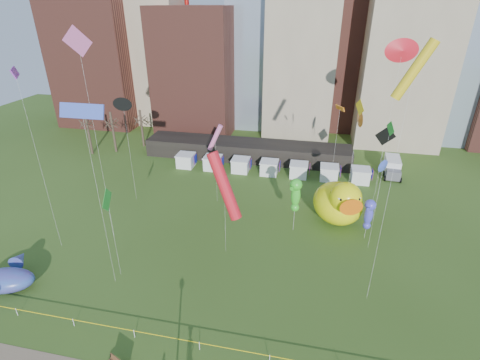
% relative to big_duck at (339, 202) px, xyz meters
% --- Properties ---
extents(ground, '(160.00, 160.00, 0.00)m').
position_rel_big_duck_xyz_m(ground, '(-12.00, -22.89, -3.11)').
color(ground, '#334C17').
rests_on(ground, ground).
extents(skyline, '(101.00, 23.00, 68.00)m').
position_rel_big_duck_xyz_m(skyline, '(-9.75, 38.17, 18.33)').
color(skyline, brown).
rests_on(skyline, ground).
extents(pavilion, '(38.00, 6.00, 3.20)m').
position_rel_big_duck_xyz_m(pavilion, '(-16.00, 19.11, -1.51)').
color(pavilion, black).
rests_on(pavilion, ground).
extents(vendor_tents, '(33.24, 2.80, 2.40)m').
position_rel_big_duck_xyz_m(vendor_tents, '(-10.98, 13.11, -2.00)').
color(vendor_tents, white).
rests_on(vendor_tents, ground).
extents(bare_trees, '(8.44, 6.44, 8.50)m').
position_rel_big_duck_xyz_m(bare_trees, '(-42.17, 17.65, 0.91)').
color(bare_trees, '#382B21').
rests_on(bare_trees, ground).
extents(caution_tape, '(50.00, 0.06, 0.90)m').
position_rel_big_duck_xyz_m(caution_tape, '(-12.00, -22.89, -2.43)').
color(caution_tape, white).
rests_on(caution_tape, ground).
extents(big_duck, '(8.18, 9.54, 6.76)m').
position_rel_big_duck_xyz_m(big_duck, '(0.00, 0.00, 0.00)').
color(big_duck, '#FBF70C').
rests_on(big_duck, ground).
extents(small_duck, '(3.52, 4.49, 3.34)m').
position_rel_big_duck_xyz_m(small_duck, '(-0.31, 1.12, -1.57)').
color(small_duck, white).
rests_on(small_duck, ground).
extents(seahorse_green, '(1.97, 2.21, 7.39)m').
position_rel_big_duck_xyz_m(seahorse_green, '(-5.60, -3.10, 2.40)').
color(seahorse_green, silver).
rests_on(seahorse_green, ground).
extents(seahorse_purple, '(1.71, 1.95, 5.49)m').
position_rel_big_duck_xyz_m(seahorse_purple, '(3.34, -3.06, 0.68)').
color(seahorse_purple, silver).
rests_on(seahorse_purple, ground).
extents(whale_inflatable, '(6.44, 7.52, 2.59)m').
position_rel_big_duck_xyz_m(whale_inflatable, '(-33.66, -19.86, -1.92)').
color(whale_inflatable, '#583694').
rests_on(whale_inflatable, ground).
extents(box_truck, '(2.98, 6.57, 2.72)m').
position_rel_big_duck_xyz_m(box_truck, '(9.58, 17.47, -1.71)').
color(box_truck, white).
rests_on(box_truck, ground).
extents(kite_0, '(4.57, 3.04, 12.50)m').
position_rel_big_duck_xyz_m(kite_0, '(-13.10, -9.24, 5.62)').
color(kite_0, silver).
rests_on(kite_0, ground).
extents(kite_1, '(1.47, 2.70, 24.69)m').
position_rel_big_duck_xyz_m(kite_1, '(-27.68, -9.23, 19.58)').
color(kite_1, silver).
rests_on(kite_1, ground).
extents(kite_2, '(2.51, 1.45, 11.79)m').
position_rel_big_duck_xyz_m(kite_2, '(5.40, 6.53, 7.13)').
color(kite_2, silver).
rests_on(kite_2, ground).
extents(kite_3, '(0.37, 2.40, 10.52)m').
position_rel_big_duck_xyz_m(kite_3, '(-23.29, -15.60, 6.08)').
color(kite_3, silver).
rests_on(kite_3, ground).
extents(kite_4, '(2.68, 0.84, 24.44)m').
position_rel_big_duck_xyz_m(kite_4, '(2.60, -13.65, 19.05)').
color(kite_4, silver).
rests_on(kite_4, ground).
extents(kite_5, '(0.93, 1.14, 11.43)m').
position_rel_big_duck_xyz_m(kite_5, '(3.56, -5.01, 7.62)').
color(kite_5, silver).
rests_on(kite_5, ground).
extents(kite_6, '(0.63, 2.35, 12.68)m').
position_rel_big_duck_xyz_m(kite_6, '(2.07, 10.01, 8.40)').
color(kite_6, silver).
rests_on(kite_6, ground).
extents(kite_7, '(2.03, 2.58, 20.97)m').
position_rel_big_duck_xyz_m(kite_7, '(-32.94, -12.37, 17.25)').
color(kite_7, silver).
rests_on(kite_7, ground).
extents(kite_8, '(3.07, 1.19, 22.49)m').
position_rel_big_duck_xyz_m(kite_8, '(6.14, 9.69, 17.83)').
color(kite_8, silver).
rests_on(kite_8, ground).
extents(kite_9, '(2.28, 0.97, 11.85)m').
position_rel_big_duck_xyz_m(kite_9, '(-17.25, 2.14, 6.86)').
color(kite_9, silver).
rests_on(kite_9, ground).
extents(kite_10, '(1.83, 0.29, 15.36)m').
position_rel_big_duck_xyz_m(kite_10, '(-29.31, 0.25, 11.31)').
color(kite_10, silver).
rests_on(kite_10, ground).
extents(kite_11, '(0.71, 1.75, 13.75)m').
position_rel_big_duck_xyz_m(kite_11, '(4.97, 2.09, 9.32)').
color(kite_11, silver).
rests_on(kite_11, ground).
extents(kite_12, '(0.86, 1.79, 16.51)m').
position_rel_big_duck_xyz_m(kite_12, '(0.89, 0.81, 11.91)').
color(kite_12, silver).
rests_on(kite_12, ground).
extents(kite_13, '(4.04, 0.58, 19.09)m').
position_rel_big_duck_xyz_m(kite_13, '(-23.30, -16.74, 15.30)').
color(kite_13, silver).
rests_on(kite_13, ground).
extents(kite_14, '(1.15, 1.68, 15.11)m').
position_rel_big_duck_xyz_m(kite_14, '(-1.22, 2.73, 11.49)').
color(kite_14, silver).
rests_on(kite_14, ground).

